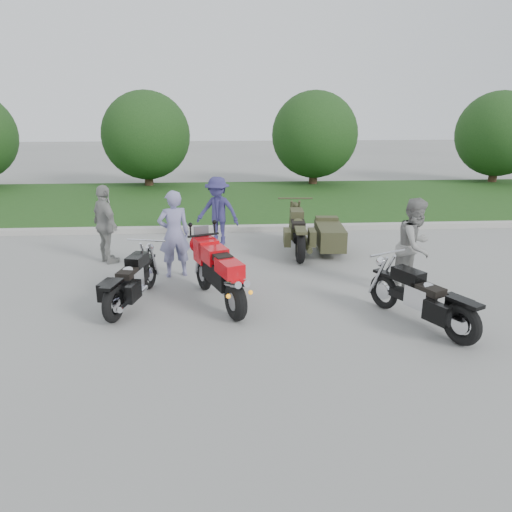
{
  "coord_description": "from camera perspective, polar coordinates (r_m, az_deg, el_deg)",
  "views": [
    {
      "loc": [
        0.15,
        -7.79,
        3.54
      ],
      "look_at": [
        0.72,
        1.0,
        0.8
      ],
      "focal_mm": 35.0,
      "sensor_mm": 36.0,
      "label": 1
    }
  ],
  "objects": [
    {
      "name": "person_stripe",
      "position": [
        10.46,
        -9.35,
        2.5
      ],
      "size": [
        0.76,
        0.59,
        1.83
      ],
      "primitive_type": "imported",
      "rotation": [
        0.0,
        0.0,
        3.4
      ],
      "color": "#7F7EAB",
      "rests_on": "ground"
    },
    {
      "name": "cruiser_right",
      "position": [
        8.54,
        18.76,
        -4.92
      ],
      "size": [
        1.17,
        2.1,
        0.88
      ],
      "rotation": [
        0.0,
        0.0,
        0.47
      ],
      "color": "black",
      "rests_on": "ground"
    },
    {
      "name": "sportbike_red",
      "position": [
        8.93,
        -4.25,
        -1.8
      ],
      "size": [
        1.01,
        2.16,
        1.07
      ],
      "rotation": [
        0.0,
        0.0,
        0.38
      ],
      "color": "black",
      "rests_on": "ground"
    },
    {
      "name": "cruiser_left",
      "position": [
        9.19,
        -14.16,
        -3.04
      ],
      "size": [
        0.66,
        2.17,
        0.85
      ],
      "rotation": [
        0.0,
        0.0,
        -0.24
      ],
      "color": "black",
      "rests_on": "ground"
    },
    {
      "name": "cruiser_sidecar",
      "position": [
        12.13,
        6.92,
        2.44
      ],
      "size": [
        1.33,
        2.56,
        0.98
      ],
      "rotation": [
        0.0,
        0.0,
        -0.07
      ],
      "color": "black",
      "rests_on": "ground"
    },
    {
      "name": "tree_mid_right",
      "position": [
        21.68,
        6.71,
        13.6
      ],
      "size": [
        3.6,
        3.6,
        4.0
      ],
      "color": "#3F2B1C",
      "rests_on": "ground"
    },
    {
      "name": "ground",
      "position": [
        8.56,
        -4.42,
        -7.21
      ],
      "size": [
        80.0,
        80.0,
        0.0
      ],
      "primitive_type": "plane",
      "color": "#979792",
      "rests_on": "ground"
    },
    {
      "name": "person_back",
      "position": [
        11.72,
        -16.81,
        3.47
      ],
      "size": [
        0.97,
        1.1,
        1.78
      ],
      "primitive_type": "imported",
      "rotation": [
        0.0,
        0.0,
        2.21
      ],
      "color": "gray",
      "rests_on": "ground"
    },
    {
      "name": "person_denim",
      "position": [
        12.73,
        -4.4,
        5.12
      ],
      "size": [
        1.29,
        1.02,
        1.75
      ],
      "primitive_type": "imported",
      "rotation": [
        0.0,
        0.0,
        -0.38
      ],
      "color": "navy",
      "rests_on": "ground"
    },
    {
      "name": "person_grey",
      "position": [
        9.9,
        17.69,
        1.09
      ],
      "size": [
        1.13,
        1.12,
        1.84
      ],
      "primitive_type": "imported",
      "rotation": [
        0.0,
        0.0,
        0.74
      ],
      "color": "gray",
      "rests_on": "ground"
    },
    {
      "name": "grass_strip",
      "position": [
        18.28,
        -4.14,
        6.28
      ],
      "size": [
        60.0,
        8.0,
        0.14
      ],
      "primitive_type": "cube",
      "color": "#29531C",
      "rests_on": "ground"
    },
    {
      "name": "tree_far_right",
      "position": [
        24.4,
        25.99,
        12.43
      ],
      "size": [
        3.6,
        3.6,
        4.0
      ],
      "color": "#3F2B1C",
      "rests_on": "ground"
    },
    {
      "name": "curb",
      "position": [
        14.22,
        -4.22,
        3.12
      ],
      "size": [
        60.0,
        0.3,
        0.15
      ],
      "primitive_type": "cube",
      "color": "#ADABA3",
      "rests_on": "ground"
    },
    {
      "name": "tree_mid_left",
      "position": [
        21.57,
        -12.45,
        13.31
      ],
      "size": [
        3.6,
        3.6,
        4.0
      ],
      "color": "#3F2B1C",
      "rests_on": "ground"
    }
  ]
}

